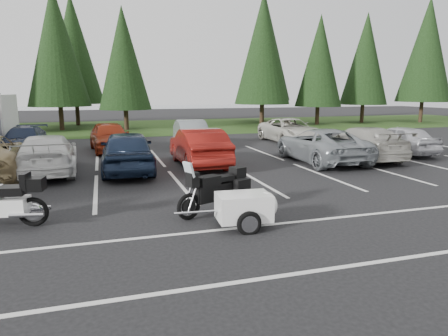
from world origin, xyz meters
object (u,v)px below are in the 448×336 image
(car_far_3, at_px, (192,133))
(car_near_7, at_px, (362,143))
(car_far_2, at_px, (110,136))
(car_far_1, at_px, (24,140))
(cargo_trailer, at_px, (244,210))
(adventure_motorcycle, at_px, (213,186))
(car_near_4, at_px, (127,151))
(car_near_3, at_px, (47,154))
(car_near_8, at_px, (399,139))
(car_far_4, at_px, (290,131))
(car_near_6, at_px, (321,145))
(car_near_5, at_px, (199,147))

(car_far_3, bearing_deg, car_near_7, -43.14)
(car_near_7, distance_m, car_far_2, 12.54)
(car_far_1, distance_m, cargo_trailer, 15.44)
(car_near_7, relative_size, adventure_motorcycle, 2.15)
(car_near_4, bearing_deg, car_near_3, -9.99)
(car_near_4, height_order, car_far_3, car_near_4)
(car_near_8, bearing_deg, car_far_1, -18.23)
(car_near_3, height_order, car_near_4, car_near_4)
(car_near_4, bearing_deg, car_far_1, -52.59)
(car_far_2, distance_m, car_far_4, 10.59)
(car_near_4, bearing_deg, car_near_6, -179.07)
(car_far_2, bearing_deg, car_near_4, -90.83)
(car_near_3, distance_m, car_near_5, 5.86)
(car_near_3, distance_m, car_near_6, 11.28)
(car_far_1, height_order, car_far_4, car_far_4)
(car_near_6, distance_m, car_near_8, 5.04)
(car_near_4, relative_size, car_near_8, 1.15)
(car_near_5, xyz_separation_m, car_near_7, (7.58, -0.56, -0.04))
(car_near_4, bearing_deg, car_far_4, -145.64)
(car_far_3, bearing_deg, car_near_3, -137.76)
(car_near_6, bearing_deg, car_near_8, -168.24)
(car_far_3, distance_m, car_far_4, 6.09)
(car_near_7, distance_m, cargo_trailer, 11.15)
(cargo_trailer, bearing_deg, car_near_8, 40.16)
(car_near_5, height_order, car_near_6, car_near_5)
(car_near_5, relative_size, car_near_8, 1.14)
(adventure_motorcycle, bearing_deg, car_near_3, 102.47)
(car_near_7, bearing_deg, car_near_4, 4.32)
(car_far_2, distance_m, cargo_trailer, 13.53)
(car_near_3, relative_size, car_near_6, 0.95)
(car_near_3, height_order, car_near_6, car_near_6)
(car_near_4, xyz_separation_m, adventure_motorcycle, (1.73, -6.16, -0.09))
(car_near_8, distance_m, car_far_3, 10.93)
(car_near_4, height_order, car_far_1, car_near_4)
(car_far_3, relative_size, adventure_motorcycle, 1.87)
(car_near_6, bearing_deg, cargo_trailer, 50.91)
(adventure_motorcycle, bearing_deg, car_near_8, 8.98)
(car_near_5, height_order, car_far_1, car_near_5)
(cargo_trailer, bearing_deg, car_near_6, 53.46)
(car_near_8, distance_m, cargo_trailer, 13.83)
(car_near_6, distance_m, car_far_2, 10.71)
(cargo_trailer, bearing_deg, car_near_3, 126.49)
(car_near_6, bearing_deg, car_near_4, 0.87)
(car_near_5, relative_size, car_near_6, 0.89)
(car_far_4, distance_m, cargo_trailer, 15.94)
(car_far_1, bearing_deg, car_near_8, -14.69)
(car_near_4, relative_size, car_near_7, 0.93)
(car_far_2, distance_m, adventure_motorcycle, 12.29)
(car_near_3, bearing_deg, car_far_4, -158.63)
(car_far_2, relative_size, adventure_motorcycle, 1.89)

